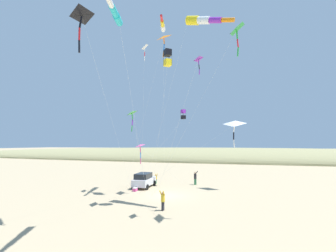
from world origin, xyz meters
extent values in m
plane|color=tan|center=(0.00, 0.00, 0.00)|extent=(600.00, 600.00, 0.00)
ellipsoid|color=#938E60|center=(-55.00, 0.00, 0.00)|extent=(28.00, 240.00, 8.82)
cube|color=silver|center=(-3.61, -4.09, 0.75)|extent=(4.34, 1.95, 0.84)
cube|color=black|center=(-3.27, -4.08, 1.51)|extent=(2.62, 1.69, 0.68)
cylinder|color=black|center=(-5.05, -5.05, 0.33)|extent=(0.66, 0.24, 0.66)
cylinder|color=black|center=(-5.09, -3.20, 0.33)|extent=(0.66, 0.24, 0.66)
cylinder|color=black|center=(-2.13, -4.98, 0.33)|extent=(0.66, 0.24, 0.66)
cylinder|color=black|center=(-2.17, -3.13, 0.33)|extent=(0.66, 0.24, 0.66)
cube|color=#EF4C93|center=(-1.01, -4.22, 0.18)|extent=(0.60, 0.40, 0.36)
cube|color=white|center=(-1.01, -4.22, 0.39)|extent=(0.62, 0.42, 0.06)
cube|color=#3D7F51|center=(-7.19, 2.05, 0.40)|extent=(0.16, 0.32, 0.81)
cylinder|color=#232328|center=(-7.19, 2.05, 1.14)|extent=(0.37, 0.37, 0.67)
sphere|color=#A37551|center=(-7.19, 2.05, 1.60)|extent=(0.25, 0.25, 0.25)
cylinder|color=#232328|center=(-7.35, 2.21, 1.64)|extent=(0.10, 0.41, 0.50)
cylinder|color=#232328|center=(-7.02, 2.21, 1.64)|extent=(0.10, 0.41, 0.50)
cube|color=#232328|center=(5.51, 1.26, 0.37)|extent=(0.31, 0.19, 0.73)
cylinder|color=gold|center=(5.51, 1.26, 1.03)|extent=(0.38, 0.38, 0.60)
sphere|color=#A37551|center=(5.51, 1.26, 1.45)|extent=(0.23, 0.23, 0.23)
cylinder|color=gold|center=(5.68, 1.38, 1.49)|extent=(0.38, 0.15, 0.46)
cylinder|color=gold|center=(5.63, 1.08, 1.49)|extent=(0.38, 0.15, 0.46)
cube|color=#3D7F51|center=(-6.58, -3.48, 0.31)|extent=(0.26, 0.24, 0.61)
cylinder|color=gold|center=(-6.58, -3.48, 0.86)|extent=(0.39, 0.39, 0.51)
sphere|color=tan|center=(-6.58, -3.48, 1.21)|extent=(0.19, 0.19, 0.19)
cylinder|color=gold|center=(-6.55, -3.31, 1.25)|extent=(0.29, 0.24, 0.38)
cylinder|color=gold|center=(-6.40, -3.51, 1.25)|extent=(0.29, 0.24, 0.38)
cylinder|color=yellow|center=(2.75, 3.51, 17.96)|extent=(1.19, 1.57, 1.17)
cylinder|color=white|center=(3.03, 4.64, 17.64)|extent=(1.03, 1.49, 1.01)
cylinder|color=purple|center=(3.32, 5.77, 17.32)|extent=(0.86, 1.41, 0.86)
cylinder|color=orange|center=(3.60, 6.90, 17.00)|extent=(0.69, 1.33, 0.70)
cylinder|color=white|center=(-2.37, -1.15, 8.95)|extent=(9.96, 8.20, 17.90)
pyramid|color=white|center=(-5.18, 7.38, 8.28)|extent=(1.67, 2.32, 0.88)
cylinder|color=black|center=(-5.24, 7.39, 8.17)|extent=(1.68, 0.30, 0.93)
cylinder|color=white|center=(-5.25, 7.34, 7.59)|extent=(0.22, 0.29, 0.98)
cylinder|color=black|center=(-5.22, 7.27, 6.63)|extent=(0.28, 0.21, 0.97)
cylinder|color=white|center=(-5.19, 7.29, 5.67)|extent=(0.20, 0.25, 0.97)
cylinder|color=white|center=(-6.38, 1.40, 4.05)|extent=(2.29, 11.98, 8.10)
pyramid|color=green|center=(6.57, 7.49, 14.57)|extent=(1.77, 1.38, 0.72)
cylinder|color=black|center=(6.55, 7.54, 14.49)|extent=(0.39, 1.12, 0.80)
cylinder|color=green|center=(6.53, 7.56, 14.07)|extent=(0.20, 0.18, 0.71)
cylinder|color=red|center=(6.53, 7.60, 13.37)|extent=(0.22, 0.20, 0.71)
cylinder|color=green|center=(6.56, 7.59, 12.67)|extent=(0.11, 0.18, 0.71)
cylinder|color=white|center=(5.65, 3.51, 7.22)|extent=(1.82, 8.08, 14.44)
cube|color=black|center=(4.20, 1.29, 14.28)|extent=(0.86, 0.86, 0.61)
cube|color=yellow|center=(4.20, 1.29, 13.31)|extent=(0.86, 0.86, 0.61)
cylinder|color=black|center=(4.25, 1.72, 13.79)|extent=(0.02, 0.02, 1.59)
cylinder|color=black|center=(3.77, 1.34, 13.79)|extent=(0.02, 0.02, 1.59)
cylinder|color=black|center=(4.63, 1.25, 13.79)|extent=(0.02, 0.02, 1.59)
cylinder|color=black|center=(4.16, 0.87, 13.79)|extent=(0.02, 0.02, 1.59)
cylinder|color=white|center=(0.41, -0.77, 6.50)|extent=(7.59, 4.15, 13.00)
pyramid|color=black|center=(11.01, -3.21, 14.94)|extent=(2.33, 2.05, 0.52)
cylinder|color=black|center=(10.99, -3.18, 14.82)|extent=(0.82, 1.53, 0.42)
cylinder|color=black|center=(11.02, -3.23, 14.29)|extent=(0.25, 0.29, 0.90)
cylinder|color=red|center=(11.01, -3.31, 13.41)|extent=(0.28, 0.25, 0.89)
cylinder|color=black|center=(10.95, -3.34, 12.53)|extent=(0.21, 0.18, 0.88)
cylinder|color=white|center=(3.92, -4.47, 7.38)|extent=(14.16, 2.58, 14.76)
pyramid|color=#EF4C93|center=(0.03, -3.22, 5.47)|extent=(1.73, 1.50, 0.43)
cylinder|color=black|center=(0.02, -3.20, 5.38)|extent=(0.58, 1.14, 0.39)
cylinder|color=#EF4C93|center=(0.02, -3.17, 4.99)|extent=(0.11, 0.17, 0.66)
cylinder|color=blue|center=(0.05, -3.11, 4.33)|extent=(0.20, 0.20, 0.67)
cylinder|color=#EF4C93|center=(0.05, -3.09, 3.68)|extent=(0.19, 0.17, 0.66)
cylinder|color=white|center=(-3.47, -1.39, 2.67)|extent=(6.99, 3.63, 5.33)
pyramid|color=green|center=(4.87, -2.03, 8.60)|extent=(1.47, 1.23, 0.47)
cylinder|color=black|center=(4.86, -2.00, 8.53)|extent=(0.43, 0.96, 0.49)
cylinder|color=green|center=(4.83, -1.99, 8.19)|extent=(0.16, 0.14, 0.57)
cylinder|color=purple|center=(4.84, -1.98, 7.63)|extent=(0.14, 0.09, 0.57)
cylinder|color=green|center=(4.84, -2.01, 7.06)|extent=(0.18, 0.19, 0.58)
cylinder|color=white|center=(0.51, -2.94, 4.24)|extent=(8.71, 1.89, 8.49)
pyramid|color=white|center=(-0.54, -3.01, 17.48)|extent=(1.40, 1.24, 0.57)
cylinder|color=black|center=(-0.56, -2.98, 17.42)|extent=(0.48, 0.78, 0.65)
cylinder|color=white|center=(-0.59, -2.97, 17.09)|extent=(0.16, 0.12, 0.55)
cylinder|color=red|center=(-0.58, -2.97, 16.55)|extent=(0.16, 0.11, 0.55)
cylinder|color=white|center=(-0.59, -2.99, 16.01)|extent=(0.17, 0.14, 0.55)
cylinder|color=white|center=(-3.10, -4.13, 8.69)|extent=(5.09, 2.31, 17.38)
cube|color=purple|center=(-5.52, 0.76, 10.05)|extent=(0.71, 0.71, 0.50)
cube|color=black|center=(-5.52, 0.76, 9.25)|extent=(0.71, 0.71, 0.50)
cylinder|color=black|center=(-5.54, 1.11, 9.65)|extent=(0.02, 0.02, 1.30)
cylinder|color=black|center=(-5.87, 0.73, 9.65)|extent=(0.02, 0.02, 1.30)
cylinder|color=black|center=(-5.17, 0.78, 9.65)|extent=(0.02, 0.02, 1.30)
cylinder|color=black|center=(-5.50, 0.40, 9.65)|extent=(0.02, 0.02, 1.30)
cylinder|color=white|center=(-3.52, -2.55, 4.50)|extent=(4.00, 6.63, 9.00)
pyramid|color=purple|center=(6.77, 4.55, 12.41)|extent=(1.04, 0.80, 0.31)
cylinder|color=black|center=(6.76, 4.56, 12.35)|extent=(0.21, 0.77, 0.31)
cylinder|color=purple|center=(6.76, 4.58, 12.10)|extent=(0.07, 0.10, 0.42)
cylinder|color=black|center=(6.78, 4.62, 11.69)|extent=(0.12, 0.13, 0.42)
cylinder|color=purple|center=(6.80, 4.64, 11.28)|extent=(0.08, 0.10, 0.42)
cylinder|color=white|center=(0.92, 1.07, 6.16)|extent=(11.69, 7.00, 12.32)
cylinder|color=#1EB7C6|center=(11.22, -0.17, 13.90)|extent=(1.59, 0.93, 0.75)
cylinder|color=#1EB7C6|center=(12.57, 0.31, 13.59)|extent=(1.55, 0.85, 0.67)
cylinder|color=white|center=(13.92, 0.78, 13.29)|extent=(1.50, 0.76, 0.59)
cylinder|color=white|center=(5.40, -1.31, 6.97)|extent=(10.31, 1.82, 13.94)
pyramid|color=orange|center=(0.26, -0.31, 17.98)|extent=(1.58, 1.95, 0.72)
cylinder|color=black|center=(0.21, -0.29, 17.89)|extent=(1.26, 0.49, 0.77)
cylinder|color=orange|center=(0.26, -0.25, 17.43)|extent=(0.25, 0.24, 0.78)
cylinder|color=blue|center=(0.29, -0.25, 16.67)|extent=(0.17, 0.22, 0.77)
cylinder|color=orange|center=(0.25, -0.32, 15.91)|extent=(0.21, 0.24, 0.77)
cylinder|color=white|center=(-1.06, -3.16, 8.92)|extent=(2.56, 5.76, 17.83)
cylinder|color=white|center=(-2.44, -1.21, 20.59)|extent=(1.77, 0.96, 0.84)
cylinder|color=yellow|center=(-0.91, -0.83, 20.31)|extent=(1.70, 0.80, 0.69)
cylinder|color=red|center=(0.63, -0.44, 20.03)|extent=(1.64, 0.64, 0.53)
cylinder|color=white|center=(-4.58, -1.73, 10.30)|extent=(2.75, 0.66, 20.59)
camera|label=1|loc=(24.02, 6.91, 5.60)|focal=23.85mm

